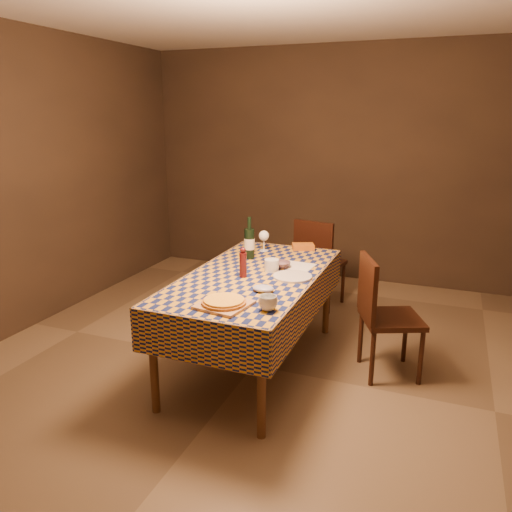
% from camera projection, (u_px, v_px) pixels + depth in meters
% --- Properties ---
extents(room, '(5.00, 5.10, 2.70)m').
position_uv_depth(room, '(253.00, 198.00, 3.62)').
color(room, brown).
rests_on(room, ground).
extents(dining_table, '(0.94, 1.84, 0.77)m').
position_uv_depth(dining_table, '(254.00, 284.00, 3.80)').
color(dining_table, brown).
rests_on(dining_table, ground).
extents(cutting_board, '(0.34, 0.34, 0.02)m').
position_uv_depth(cutting_board, '(224.00, 305.00, 3.15)').
color(cutting_board, tan).
rests_on(cutting_board, dining_table).
extents(pizza, '(0.31, 0.31, 0.03)m').
position_uv_depth(pizza, '(224.00, 301.00, 3.14)').
color(pizza, '#A65E1B').
rests_on(pizza, cutting_board).
extents(pepper_mill, '(0.07, 0.07, 0.23)m').
position_uv_depth(pepper_mill, '(243.00, 263.00, 3.68)').
color(pepper_mill, '#461012').
rests_on(pepper_mill, dining_table).
extents(bowl, '(0.17, 0.17, 0.05)m').
position_uv_depth(bowl, '(281.00, 265.00, 3.93)').
color(bowl, '#614751').
rests_on(bowl, dining_table).
extents(wine_glass, '(0.10, 0.10, 0.18)m').
position_uv_depth(wine_glass, '(264.00, 237.00, 4.38)').
color(wine_glass, white).
rests_on(wine_glass, dining_table).
extents(wine_bottle, '(0.12, 0.12, 0.35)m').
position_uv_depth(wine_bottle, '(249.00, 243.00, 4.16)').
color(wine_bottle, black).
rests_on(wine_bottle, dining_table).
extents(deli_tub, '(0.15, 0.15, 0.09)m').
position_uv_depth(deli_tub, '(272.00, 265.00, 3.84)').
color(deli_tub, silver).
rests_on(deli_tub, dining_table).
extents(takeout_container, '(0.23, 0.20, 0.05)m').
position_uv_depth(takeout_container, '(303.00, 247.00, 4.46)').
color(takeout_container, '#B55E17').
rests_on(takeout_container, dining_table).
extents(white_plate, '(0.32, 0.32, 0.02)m').
position_uv_depth(white_plate, '(292.00, 277.00, 3.69)').
color(white_plate, silver).
rests_on(white_plate, dining_table).
extents(tumbler, '(0.15, 0.15, 0.09)m').
position_uv_depth(tumbler, '(268.00, 303.00, 3.08)').
color(tumbler, silver).
rests_on(tumbler, dining_table).
extents(flour_patch, '(0.31, 0.25, 0.00)m').
position_uv_depth(flour_patch, '(295.00, 266.00, 3.98)').
color(flour_patch, silver).
rests_on(flour_patch, dining_table).
extents(flour_bag, '(0.15, 0.12, 0.04)m').
position_uv_depth(flour_bag, '(263.00, 288.00, 3.40)').
color(flour_bag, '#9DA3C9').
rests_on(flour_bag, dining_table).
extents(chair_far, '(0.49, 0.50, 0.93)m').
position_uv_depth(chair_far, '(318.00, 259.00, 5.06)').
color(chair_far, black).
rests_on(chair_far, ground).
extents(chair_right, '(0.56, 0.56, 0.93)m').
position_uv_depth(chair_right, '(381.00, 310.00, 3.74)').
color(chair_right, black).
rests_on(chair_right, ground).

